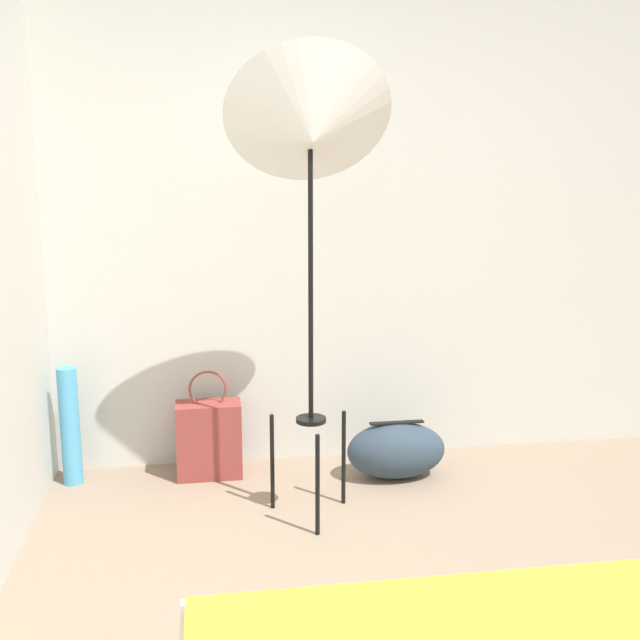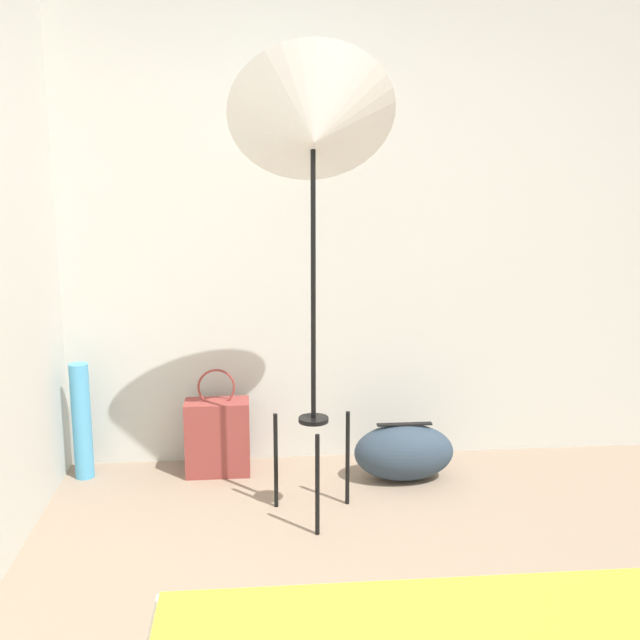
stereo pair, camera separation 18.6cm
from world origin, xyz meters
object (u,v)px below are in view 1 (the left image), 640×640
(photo_umbrella, at_px, (310,132))
(tote_bag, at_px, (209,439))
(duffel_bag, at_px, (396,450))
(paper_roll, at_px, (70,426))

(photo_umbrella, xyz_separation_m, tote_bag, (-0.46, 0.53, -1.52))
(duffel_bag, height_order, paper_roll, paper_roll)
(paper_roll, bearing_deg, duffel_bag, -6.17)
(duffel_bag, relative_size, paper_roll, 0.85)
(tote_bag, bearing_deg, duffel_bag, -9.91)
(photo_umbrella, distance_m, paper_roll, 1.90)
(tote_bag, height_order, paper_roll, paper_roll)
(duffel_bag, bearing_deg, tote_bag, 170.09)
(duffel_bag, bearing_deg, photo_umbrella, -143.92)
(duffel_bag, bearing_deg, paper_roll, 173.83)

